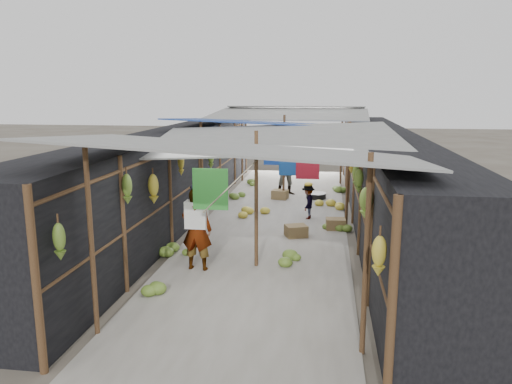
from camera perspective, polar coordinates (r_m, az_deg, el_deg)
The scene contains 14 objects.
ground at distance 6.98m, azimuth -3.59°, elevation -16.87°, with size 80.00×80.00×0.00m, color #6B6356.
aisle_slab at distance 13.00m, azimuth 2.20°, elevation -3.21°, with size 3.60×16.00×0.02m, color #9E998E.
stall_left at distance 13.30m, azimuth -9.42°, elevation 2.00°, with size 1.40×15.00×2.30m, color black.
stall_right at distance 12.77m, azimuth 14.38°, elevation 1.40°, with size 1.40×15.00×2.30m, color black.
crate_near at distance 11.52m, azimuth 4.61°, elevation -4.50°, with size 0.48×0.38×0.29m, color olive.
crate_mid at distance 12.25m, azimuth 9.09°, elevation -3.65°, with size 0.46×0.37×0.28m, color olive.
crate_back at distance 15.44m, azimuth 2.75°, elevation -0.32°, with size 0.47×0.38×0.30m, color olive.
black_basin at distance 15.63m, azimuth 6.88°, elevation -0.45°, with size 0.61×0.61×0.18m, color black.
vendor_elderly at distance 9.33m, azimuth -6.79°, elevation -4.26°, with size 0.58×0.38×1.58m, color white.
shopper_blue at distance 16.01m, azimuth 3.67°, elevation 2.59°, with size 0.81×0.63×1.66m, color #1E2A96.
vendor_seated at distance 13.07m, azimuth 5.97°, elevation -1.15°, with size 0.60×0.34×0.92m, color #4B4441.
market_canopy at distance 12.93m, azimuth 2.56°, elevation 7.48°, with size 5.62×15.20×2.77m.
hanging_bananas at distance 12.80m, azimuth 1.77°, elevation 3.93°, with size 3.96×13.96×0.88m.
floor_bananas at distance 13.27m, azimuth 1.86°, elevation -2.24°, with size 3.94×10.37×0.35m.
Camera 1 is at (1.28, -6.01, 3.32)m, focal length 35.00 mm.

